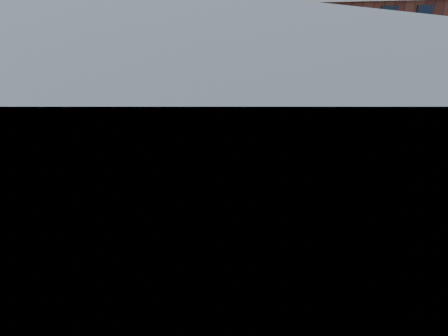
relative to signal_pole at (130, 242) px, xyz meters
name	(u,v)px	position (x,y,z in m)	size (l,w,h in m)	color
ground	(225,204)	(6.72, 6.68, -2.86)	(120.00, 120.00, 0.00)	black
sidewalk_ne	(332,96)	(27.72, 27.68, -2.78)	(30.00, 30.00, 0.15)	gray
building_ne	(360,52)	(27.22, 22.68, 3.14)	(25.00, 16.00, 12.00)	#401610
tree_near	(269,104)	(14.28, 16.65, 0.30)	(2.69, 2.69, 4.49)	black
tree_far	(243,91)	(14.28, 22.65, 0.02)	(2.43, 2.43, 4.07)	black
signal_pole	(130,242)	(0.00, 0.00, 0.00)	(1.29, 1.24, 4.60)	black
box_truck	(388,180)	(15.60, 2.64, -0.75)	(9.11, 3.22, 4.06)	silver
traffic_cone	(199,237)	(3.94, 3.09, -2.48)	(0.49, 0.49, 0.78)	#FF4E0B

